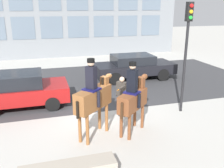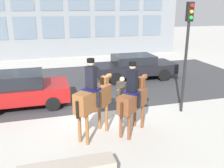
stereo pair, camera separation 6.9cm
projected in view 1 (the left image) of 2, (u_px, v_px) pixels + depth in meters
ground_plane at (102, 117)px, 10.08m from camera, size 80.00×80.00×0.00m
road_surface at (82, 83)px, 14.44m from camera, size 20.39×8.50×0.01m
mounted_horse_lead at (94, 97)px, 8.20m from camera, size 1.60×1.47×2.73m
mounted_horse_companion at (133, 98)px, 8.51m from camera, size 1.53×1.44×2.56m
pedestrian_bystander at (122, 94)px, 9.84m from camera, size 0.64×0.85×1.66m
street_car_near_lane at (21, 89)px, 10.97m from camera, size 3.96×2.05×1.53m
street_car_far_lane at (134, 66)px, 15.17m from camera, size 4.79×2.05×1.47m
traffic_light at (187, 42)px, 9.77m from camera, size 0.24×0.29×4.44m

